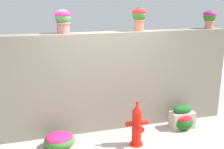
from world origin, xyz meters
TOP-DOWN VIEW (x-y plane):
  - stone_wall at (0.00, 1.10)m, footprint 5.51×0.34m
  - potted_plant_1 at (-0.78, 1.13)m, footprint 0.31×0.31m
  - potted_plant_2 at (0.76, 1.10)m, footprint 0.30×0.30m
  - potted_plant_3 at (2.43, 1.12)m, footprint 0.29×0.29m
  - fire_hydrant at (0.40, 0.19)m, footprint 0.44×0.35m
  - flower_bush_left at (1.60, 0.55)m, footprint 0.44×0.40m
  - flower_bush_right at (-1.02, 0.52)m, footprint 0.58×0.52m
  - planter_box at (1.61, 0.60)m, footprint 0.50×0.28m

SIDE VIEW (x-z plane):
  - flower_bush_right at x=-1.02m, z-range 0.01..0.29m
  - flower_bush_left at x=1.60m, z-range 0.01..0.36m
  - planter_box at x=1.61m, z-range -0.01..0.50m
  - fire_hydrant at x=0.40m, z-range -0.04..0.84m
  - stone_wall at x=0.00m, z-range 0.00..2.05m
  - potted_plant_3 at x=2.43m, z-range 2.10..2.51m
  - potted_plant_1 at x=-0.78m, z-range 2.10..2.55m
  - potted_plant_2 at x=0.76m, z-range 2.12..2.60m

